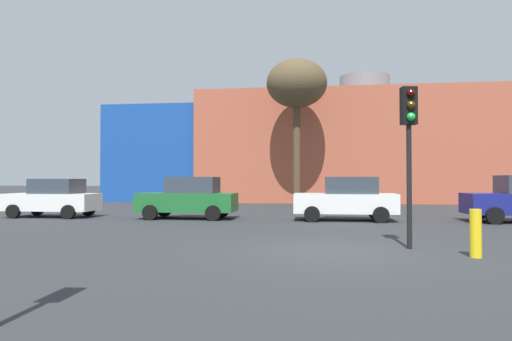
# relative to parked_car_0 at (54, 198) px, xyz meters

# --- Properties ---
(ground_plane) EXTENTS (200.00, 200.00, 0.00)m
(ground_plane) POSITION_rel_parked_car_0_xyz_m (11.75, -8.06, -0.83)
(ground_plane) COLOR #2D3033
(building_backdrop) EXTENTS (39.49, 13.33, 10.01)m
(building_backdrop) POSITION_rel_parked_car_0_xyz_m (15.28, 19.41, 3.08)
(building_backdrop) COLOR #B2563D
(building_backdrop) RESTS_ON ground_plane
(parked_car_0) EXTENTS (3.86, 1.90, 1.67)m
(parked_car_0) POSITION_rel_parked_car_0_xyz_m (0.00, 0.00, 0.00)
(parked_car_0) COLOR white
(parked_car_0) RESTS_ON ground_plane
(parked_car_1) EXTENTS (4.04, 1.98, 1.75)m
(parked_car_1) POSITION_rel_parked_car_0_xyz_m (6.09, -0.00, 0.04)
(parked_car_1) COLOR #1E662D
(parked_car_1) RESTS_ON ground_plane
(parked_car_2) EXTENTS (4.03, 1.98, 1.75)m
(parked_car_2) POSITION_rel_parked_car_0_xyz_m (12.59, -0.00, 0.04)
(parked_car_2) COLOR white
(parked_car_2) RESTS_ON ground_plane
(traffic_light_island) EXTENTS (0.40, 0.39, 3.85)m
(traffic_light_island) POSITION_rel_parked_car_0_xyz_m (13.60, -7.48, 2.00)
(traffic_light_island) COLOR black
(traffic_light_island) RESTS_ON ground_plane
(bare_tree_0) EXTENTS (3.79, 3.79, 9.18)m
(bare_tree_0) POSITION_rel_parked_car_0_xyz_m (10.18, 10.01, 6.68)
(bare_tree_0) COLOR brown
(bare_tree_0) RESTS_ON ground_plane
(bollard_yellow_0) EXTENTS (0.24, 0.24, 1.02)m
(bollard_yellow_0) POSITION_rel_parked_car_0_xyz_m (14.74, -8.56, -0.32)
(bollard_yellow_0) COLOR yellow
(bollard_yellow_0) RESTS_ON ground_plane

